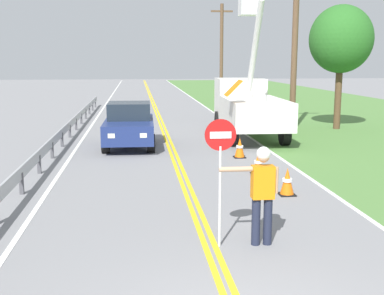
{
  "coord_description": "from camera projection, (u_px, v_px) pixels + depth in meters",
  "views": [
    {
      "loc": [
        -1.28,
        -4.91,
        3.35
      ],
      "look_at": [
        0.06,
        6.9,
        1.2
      ],
      "focal_mm": 45.66,
      "sensor_mm": 36.0,
      "label": 1
    }
  ],
  "objects": [
    {
      "name": "grass_verge_right",
      "position": [
        376.0,
        122.0,
        26.38
      ],
      "size": [
        16.0,
        110.0,
        0.01
      ],
      "primitive_type": "cube",
      "color": "#517F3D",
      "rests_on": "ground"
    },
    {
      "name": "centerline_yellow_left",
      "position": [
        160.0,
        125.0,
        25.08
      ],
      "size": [
        0.11,
        110.0,
        0.01
      ],
      "primitive_type": "cube",
      "color": "yellow",
      "rests_on": "ground"
    },
    {
      "name": "centerline_yellow_right",
      "position": [
        164.0,
        125.0,
        25.1
      ],
      "size": [
        0.11,
        110.0,
        0.01
      ],
      "primitive_type": "cube",
      "color": "yellow",
      "rests_on": "ground"
    },
    {
      "name": "edge_line_right",
      "position": [
        231.0,
        124.0,
        25.49
      ],
      "size": [
        0.12,
        110.0,
        0.01
      ],
      "primitive_type": "cube",
      "color": "silver",
      "rests_on": "ground"
    },
    {
      "name": "edge_line_left",
      "position": [
        91.0,
        126.0,
        24.7
      ],
      "size": [
        0.12,
        110.0,
        0.01
      ],
      "primitive_type": "cube",
      "color": "silver",
      "rests_on": "ground"
    },
    {
      "name": "flagger_worker",
      "position": [
        262.0,
        189.0,
        8.78
      ],
      "size": [
        1.09,
        0.25,
        1.83
      ],
      "color": "#1E2338",
      "rests_on": "ground"
    },
    {
      "name": "stop_sign_paddle",
      "position": [
        220.0,
        154.0,
        8.58
      ],
      "size": [
        0.56,
        0.04,
        2.33
      ],
      "color": "silver",
      "rests_on": "ground"
    },
    {
      "name": "utility_bucket_truck",
      "position": [
        247.0,
        104.0,
        21.44
      ],
      "size": [
        2.88,
        6.88,
        5.98
      ],
      "color": "white",
      "rests_on": "ground"
    },
    {
      "name": "oncoming_sedan_nearest",
      "position": [
        129.0,
        125.0,
        18.93
      ],
      "size": [
        1.98,
        4.14,
        1.7
      ],
      "color": "navy",
      "rests_on": "ground"
    },
    {
      "name": "utility_pole_near",
      "position": [
        295.0,
        35.0,
        22.46
      ],
      "size": [
        1.8,
        0.28,
        8.59
      ],
      "color": "brown",
      "rests_on": "ground"
    },
    {
      "name": "utility_pole_mid",
      "position": [
        221.0,
        50.0,
        40.28
      ],
      "size": [
        1.8,
        0.28,
        7.82
      ],
      "color": "brown",
      "rests_on": "ground"
    },
    {
      "name": "traffic_cone_lead",
      "position": [
        287.0,
        182.0,
        12.18
      ],
      "size": [
        0.4,
        0.4,
        0.7
      ],
      "color": "orange",
      "rests_on": "ground"
    },
    {
      "name": "traffic_cone_mid",
      "position": [
        258.0,
        163.0,
        14.35
      ],
      "size": [
        0.4,
        0.4,
        0.7
      ],
      "color": "orange",
      "rests_on": "ground"
    },
    {
      "name": "traffic_cone_tail",
      "position": [
        240.0,
        148.0,
        16.84
      ],
      "size": [
        0.4,
        0.4,
        0.7
      ],
      "color": "orange",
      "rests_on": "ground"
    },
    {
      "name": "guardrail_left_shoulder",
      "position": [
        66.0,
        129.0,
        20.04
      ],
      "size": [
        0.1,
        32.0,
        0.71
      ],
      "color": "#9EA0A3",
      "rests_on": "ground"
    },
    {
      "name": "roadside_tree_verge",
      "position": [
        341.0,
        40.0,
        23.14
      ],
      "size": [
        3.0,
        3.0,
        5.9
      ],
      "color": "brown",
      "rests_on": "ground"
    }
  ]
}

